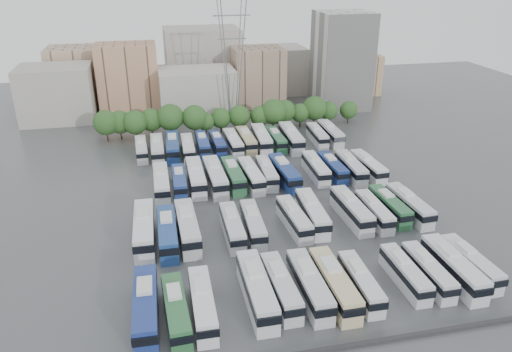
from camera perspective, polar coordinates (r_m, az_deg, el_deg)
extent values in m
plane|color=#424447|center=(84.52, 2.07, -4.01)|extent=(220.00, 220.00, 0.00)
cube|color=#2D2D30|center=(58.69, 10.56, -18.58)|extent=(56.00, 0.50, 0.50)
cylinder|color=black|center=(120.92, -16.60, 4.38)|extent=(0.36, 0.36, 2.42)
sphere|color=#234C1E|center=(119.92, -16.78, 5.85)|extent=(5.80, 5.80, 5.80)
cylinder|color=black|center=(121.42, -15.15, 4.59)|extent=(0.36, 0.36, 2.25)
sphere|color=#234C1E|center=(120.49, -15.30, 5.96)|extent=(5.40, 5.40, 5.40)
cylinder|color=black|center=(119.84, -13.52, 4.53)|extent=(0.36, 0.36, 2.35)
sphere|color=#234C1E|center=(118.86, -13.67, 5.98)|extent=(5.63, 5.63, 5.63)
cylinder|color=black|center=(121.30, -11.77, 4.91)|extent=(0.36, 0.36, 2.25)
sphere|color=#234C1E|center=(120.37, -11.89, 6.28)|extent=(5.41, 5.41, 5.41)
cylinder|color=black|center=(120.38, -9.65, 5.02)|extent=(0.36, 0.36, 2.61)
sphere|color=#234C1E|center=(119.30, -9.76, 6.63)|extent=(6.27, 6.27, 6.27)
cylinder|color=black|center=(120.27, -6.97, 5.13)|extent=(0.36, 0.36, 2.47)
sphere|color=#234C1E|center=(119.25, -7.05, 6.65)|extent=(5.92, 5.92, 5.92)
cylinder|color=black|center=(120.90, -5.73, 5.12)|extent=(0.36, 0.36, 1.78)
sphere|color=#234C1E|center=(120.15, -5.77, 6.21)|extent=(4.28, 4.28, 4.28)
cylinder|color=black|center=(121.87, -4.01, 5.40)|extent=(0.36, 0.36, 2.04)
sphere|color=#234C1E|center=(121.03, -4.04, 6.64)|extent=(4.90, 4.90, 4.90)
cylinder|color=black|center=(122.28, -1.91, 5.54)|extent=(0.36, 0.36, 2.18)
sphere|color=#234C1E|center=(121.38, -1.93, 6.87)|extent=(5.24, 5.24, 5.24)
cylinder|color=black|center=(123.14, 0.46, 5.65)|extent=(0.36, 0.36, 2.03)
sphere|color=#234C1E|center=(122.30, 0.46, 6.88)|extent=(4.88, 4.88, 4.88)
cylinder|color=black|center=(123.25, 1.97, 5.78)|extent=(0.36, 0.36, 2.58)
sphere|color=#234C1E|center=(122.21, 2.00, 7.34)|extent=(6.19, 6.19, 6.19)
cylinder|color=black|center=(125.62, 3.24, 6.05)|extent=(0.36, 0.36, 2.32)
sphere|color=#234C1E|center=(124.70, 3.28, 7.42)|extent=(5.56, 5.56, 5.56)
cylinder|color=black|center=(126.51, 5.04, 6.04)|extent=(0.36, 0.36, 1.97)
sphere|color=#234C1E|center=(125.72, 5.08, 7.20)|extent=(4.73, 4.73, 4.73)
cylinder|color=black|center=(127.63, 6.65, 6.26)|extent=(0.36, 0.36, 2.49)
sphere|color=#234C1E|center=(126.66, 6.72, 7.71)|extent=(5.98, 5.98, 5.98)
cylinder|color=black|center=(129.22, 8.25, 6.26)|extent=(0.36, 0.36, 1.95)
sphere|color=#234C1E|center=(128.46, 8.32, 7.39)|extent=(4.68, 4.68, 4.68)
cylinder|color=black|center=(131.07, 10.46, 6.35)|extent=(0.36, 0.36, 1.89)
sphere|color=#234C1E|center=(130.34, 10.54, 7.43)|extent=(4.54, 4.54, 4.54)
cube|color=#9E998E|center=(140.00, -21.80, 8.75)|extent=(18.00, 14.00, 14.00)
cube|color=tan|center=(143.60, -14.41, 10.86)|extent=(16.00, 12.00, 18.00)
cube|color=#ADA89E|center=(137.05, -6.71, 9.55)|extent=(20.00, 14.00, 12.00)
cube|color=gray|center=(145.17, 0.19, 11.32)|extent=(14.00, 12.00, 16.00)
cube|color=gray|center=(156.02, -6.12, 12.83)|extent=(22.00, 16.00, 20.00)
cube|color=tan|center=(154.66, -19.59, 10.76)|extent=(16.00, 14.00, 16.00)
cube|color=#A39E93|center=(158.62, 2.10, 12.02)|extent=(18.00, 14.00, 14.00)
cube|color=tan|center=(160.98, 11.11, 11.41)|extent=(14.00, 12.00, 12.00)
cube|color=gray|center=(150.35, -10.37, 10.21)|extent=(12.00, 10.00, 10.00)
cube|color=silver|center=(143.14, 9.77, 12.85)|extent=(14.00, 14.00, 26.00)
cylinder|color=slate|center=(123.82, -3.50, 13.35)|extent=(2.90, 2.91, 33.83)
cylinder|color=slate|center=(127.71, -3.79, 13.66)|extent=(2.90, 2.91, 33.83)
cylinder|color=slate|center=(124.50, -1.63, 13.44)|extent=(2.90, 2.91, 33.83)
cylinder|color=slate|center=(128.37, -1.98, 13.75)|extent=(2.90, 2.91, 33.83)
cube|color=slate|center=(124.74, -2.81, 17.86)|extent=(9.00, 0.30, 0.30)
cube|color=slate|center=(125.42, -2.76, 15.39)|extent=(7.00, 0.30, 0.30)
cube|color=navy|center=(61.63, -12.47, -14.51)|extent=(2.98, 12.68, 3.57)
cube|color=black|center=(61.09, -12.53, -14.10)|extent=(3.11, 12.87, 1.05)
cube|color=silver|center=(61.69, -12.63, -12.14)|extent=(1.87, 3.41, 0.46)
cube|color=#2C6739|center=(60.81, -9.10, -15.03)|extent=(2.80, 11.32, 3.19)
cube|color=black|center=(60.33, -9.12, -14.66)|extent=(2.92, 11.50, 0.94)
cube|color=silver|center=(60.83, -9.36, -12.89)|extent=(1.70, 3.05, 0.41)
cube|color=white|center=(61.30, -6.11, -14.43)|extent=(2.66, 11.54, 3.26)
cube|color=black|center=(60.80, -6.12, -14.05)|extent=(2.78, 11.72, 0.96)
cube|color=silver|center=(61.33, -6.33, -12.26)|extent=(1.69, 3.10, 0.42)
cube|color=silver|center=(62.79, 0.09, -12.97)|extent=(2.84, 12.99, 3.68)
cube|color=black|center=(62.24, 0.12, -12.54)|extent=(2.97, 13.19, 1.08)
cube|color=silver|center=(62.87, -0.23, -10.59)|extent=(1.86, 3.47, 0.48)
cube|color=silver|center=(63.73, 2.82, -12.60)|extent=(2.66, 11.55, 3.26)
cube|color=black|center=(63.26, 2.87, -12.22)|extent=(2.78, 11.73, 0.96)
cube|color=silver|center=(63.79, 2.49, -10.53)|extent=(1.69, 3.10, 0.42)
cube|color=silver|center=(64.12, 6.11, -12.38)|extent=(2.60, 12.13, 3.44)
cube|color=black|center=(63.62, 6.18, -11.98)|extent=(2.72, 12.32, 1.01)
cube|color=silver|center=(64.18, 5.76, -10.20)|extent=(1.72, 3.24, 0.44)
cube|color=beige|center=(64.63, 8.91, -12.17)|extent=(2.67, 12.47, 3.53)
cube|color=black|center=(64.12, 9.00, -11.76)|extent=(2.79, 12.66, 1.04)
cube|color=silver|center=(64.68, 8.53, -9.96)|extent=(1.77, 3.33, 0.46)
cube|color=silver|center=(65.86, 11.84, -11.91)|extent=(2.57, 10.87, 3.06)
cube|color=black|center=(65.42, 11.92, -11.56)|extent=(2.68, 11.04, 0.90)
cube|color=silver|center=(65.90, 11.52, -10.03)|extent=(1.60, 2.92, 0.40)
cube|color=silver|center=(69.02, 16.65, -10.68)|extent=(2.28, 10.60, 3.00)
cube|color=black|center=(68.61, 16.76, -10.34)|extent=(2.38, 10.76, 0.88)
cube|color=silver|center=(69.06, 16.30, -8.92)|extent=(1.51, 2.83, 0.39)
cube|color=silver|center=(70.30, 19.04, -10.32)|extent=(2.31, 10.72, 3.03)
cube|color=black|center=(69.90, 19.16, -9.98)|extent=(2.41, 10.88, 0.89)
cube|color=silver|center=(70.34, 18.68, -8.58)|extent=(1.53, 2.86, 0.39)
cube|color=silver|center=(71.72, 21.59, -9.80)|extent=(2.67, 12.26, 3.47)
cube|color=black|center=(71.27, 21.74, -9.41)|extent=(2.80, 12.44, 1.02)
cube|color=silver|center=(71.76, 21.17, -7.86)|extent=(1.75, 3.27, 0.45)
cube|color=silver|center=(73.92, 23.29, -9.21)|extent=(2.74, 11.02, 3.10)
cube|color=black|center=(73.53, 23.42, -8.87)|extent=(2.86, 11.19, 0.91)
cube|color=silver|center=(73.94, 22.88, -7.53)|extent=(1.66, 2.97, 0.40)
cube|color=white|center=(76.95, -12.65, -6.02)|extent=(3.14, 13.44, 3.79)
cube|color=black|center=(76.45, -12.70, -5.61)|extent=(3.28, 13.64, 1.12)
cube|color=silver|center=(77.41, -12.78, -4.04)|extent=(1.97, 3.61, 0.49)
cube|color=navy|center=(75.59, -10.08, -6.51)|extent=(2.77, 12.29, 3.47)
cube|color=black|center=(75.13, -10.11, -6.13)|extent=(2.89, 12.48, 1.02)
cube|color=silver|center=(75.98, -10.24, -4.65)|extent=(1.78, 3.29, 0.45)
cube|color=silver|center=(76.48, -7.83, -5.89)|extent=(2.90, 12.89, 3.64)
cube|color=black|center=(75.99, -7.85, -5.49)|extent=(3.03, 13.08, 1.07)
cube|color=silver|center=(76.90, -8.04, -3.98)|extent=(1.87, 3.45, 0.47)
cube|color=silver|center=(76.38, -2.71, -5.90)|extent=(2.57, 11.38, 3.21)
cube|color=black|center=(75.95, -2.70, -5.55)|extent=(2.68, 11.55, 0.95)
cube|color=silver|center=(76.73, -2.91, -4.20)|extent=(1.65, 3.05, 0.42)
cube|color=silver|center=(77.00, -0.34, -5.60)|extent=(2.91, 11.46, 3.22)
cube|color=black|center=(76.58, -0.33, -5.25)|extent=(3.03, 11.64, 0.95)
cube|color=silver|center=(77.36, -0.52, -3.92)|extent=(1.74, 3.10, 0.42)
cube|color=silver|center=(78.84, 4.36, -4.95)|extent=(2.93, 11.30, 3.17)
cube|color=black|center=(78.43, 4.41, -4.61)|extent=(3.05, 11.47, 0.93)
cube|color=silver|center=(79.16, 4.06, -3.34)|extent=(1.73, 3.06, 0.41)
cube|color=silver|center=(80.42, 6.44, -4.31)|extent=(3.18, 12.31, 3.46)
cube|color=black|center=(79.98, 6.49, -3.94)|extent=(3.31, 12.49, 1.02)
cube|color=silver|center=(80.83, 6.21, -2.59)|extent=(1.88, 3.33, 0.45)
cube|color=silver|center=(82.37, 10.84, -3.89)|extent=(2.83, 12.23, 3.45)
cube|color=black|center=(81.95, 10.91, -3.53)|extent=(2.96, 12.42, 1.02)
cube|color=silver|center=(82.73, 10.52, -2.22)|extent=(1.79, 3.28, 0.45)
cube|color=silver|center=(83.09, 13.33, -4.01)|extent=(2.43, 10.91, 3.08)
cube|color=black|center=(82.72, 13.41, -3.69)|extent=(2.54, 11.07, 0.91)
cube|color=silver|center=(83.41, 13.06, -2.53)|extent=(1.57, 2.92, 0.40)
cube|color=#2B653B|center=(85.40, 14.98, -3.38)|extent=(2.70, 11.14, 3.14)
cube|color=black|center=(85.03, 15.07, -3.06)|extent=(2.82, 11.31, 0.92)
cube|color=silver|center=(85.70, 14.68, -1.92)|extent=(1.66, 3.00, 0.41)
cube|color=silver|center=(86.27, 17.08, -3.28)|extent=(3.02, 11.88, 3.34)
cube|color=black|center=(85.88, 17.18, -2.94)|extent=(3.15, 12.07, 0.98)
cube|color=silver|center=(86.58, 16.73, -1.74)|extent=(1.81, 3.21, 0.43)
cube|color=silver|center=(91.90, -10.75, -0.84)|extent=(2.73, 12.30, 3.48)
cube|color=black|center=(91.49, -10.78, -0.50)|extent=(2.85, 12.49, 1.02)
cube|color=silver|center=(92.53, -10.88, 0.66)|extent=(1.77, 3.29, 0.45)
cube|color=navy|center=(92.44, -8.74, -0.69)|extent=(2.56, 10.75, 3.03)
cube|color=black|center=(92.09, -8.76, -0.39)|extent=(2.67, 10.91, 0.89)
cube|color=silver|center=(92.98, -8.85, 0.61)|extent=(1.59, 2.89, 0.39)
cube|color=silver|center=(93.17, -6.88, -0.18)|extent=(2.84, 12.75, 3.60)
cube|color=black|center=(92.75, -6.89, 0.17)|extent=(2.97, 12.94, 1.06)
cube|color=silver|center=(93.83, -7.03, 1.34)|extent=(1.84, 3.41, 0.47)
cube|color=silver|center=(92.77, -4.69, -0.15)|extent=(3.09, 13.24, 3.73)
cube|color=black|center=(92.33, -4.68, 0.21)|extent=(3.22, 13.44, 1.10)
cube|color=silver|center=(93.44, -4.89, 1.43)|extent=(1.94, 3.55, 0.48)
cube|color=#2C683E|center=(93.56, -2.63, 0.02)|extent=(2.85, 12.14, 3.42)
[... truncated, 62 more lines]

